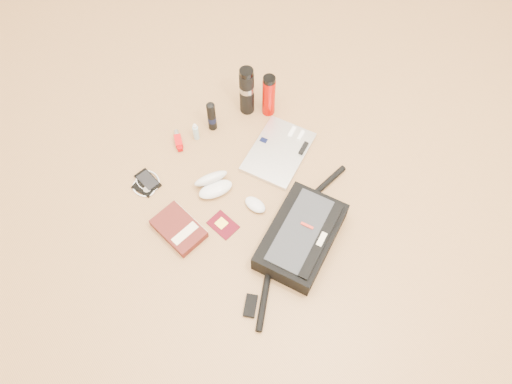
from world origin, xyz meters
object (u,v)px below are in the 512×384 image
messenger_bag (301,237)px  book (179,228)px  laptop (279,152)px  thermos_black (247,91)px  thermos_red (269,96)px

messenger_bag → book: bearing=111.6°
messenger_bag → laptop: bearing=37.7°
thermos_black → messenger_bag: bearing=-110.2°
messenger_bag → thermos_red: 0.71m
book → messenger_bag: bearing=-51.1°
laptop → messenger_bag: bearing=-142.8°
laptop → book: size_ratio=1.74×
thermos_black → thermos_red: thermos_black is taller
book → thermos_black: (0.62, 0.34, 0.12)m
laptop → thermos_black: 0.32m
messenger_bag → thermos_red: (0.33, 0.62, 0.06)m
messenger_bag → thermos_red: bearing=37.9°
messenger_bag → book: 0.51m
messenger_bag → thermos_black: (0.26, 0.70, 0.08)m
laptop → thermos_black: (0.04, 0.29, 0.12)m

